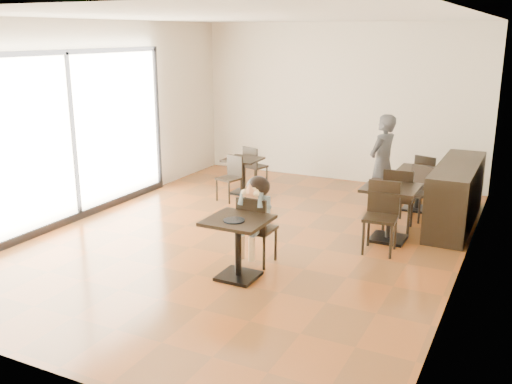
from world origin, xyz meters
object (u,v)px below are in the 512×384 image
Objects in this scene: cafe_table_back at (418,189)px; chair_back_b at (416,193)px; child at (258,221)px; child_table at (238,249)px; cafe_table_left at (243,176)px; child_chair at (258,229)px; chair_left_a at (256,167)px; chair_mid_b at (380,218)px; chair_back_a at (428,179)px; chair_left_b at (229,179)px; cafe_table_mid at (390,213)px; chair_mid_a at (399,199)px; adult_patron at (382,163)px.

chair_back_b reaches higher than cafe_table_back.
child_table is at bearing -90.00° from child.
cafe_table_left is at bearing -172.28° from cafe_table_back.
chair_back_b is (1.50, 2.84, -0.03)m from child_chair.
child_chair reaches higher than chair_left_a.
chair_mid_b is (3.14, -1.85, 0.15)m from cafe_table_left.
chair_back_a is (1.50, 3.94, -0.15)m from child.
cafe_table_left is 3.43m from chair_back_a.
chair_back_a reaches higher than cafe_table_left.
child_chair is 0.95× the size of chair_mid_b.
cafe_table_mid is at bearing 1.60° from chair_left_b.
child_table is at bearing -43.94° from chair_left_b.
chair_back_a is at bearing -157.44° from chair_left_a.
chair_back_b is (0.07, -0.55, 0.07)m from cafe_table_back.
chair_left_a is (-1.78, 3.50, -0.18)m from child.
chair_mid_a is (1.36, 2.21, 0.03)m from child_chair.
chair_left_a is (-3.14, 2.40, -0.08)m from chair_mid_b.
cafe_table_left is at bearing -164.19° from chair_back_b.
cafe_table_left is 3.28m from chair_back_b.
child_chair is 1.14× the size of chair_left_a.
child_chair is at bearing -129.36° from cafe_table_mid.
cafe_table_mid is 0.83× the size of chair_mid_a.
child_table is 4.73m from chair_back_a.
adult_patron is at bearing 99.52° from chair_mid_b.
chair_back_a is (0.07, 0.55, 0.07)m from cafe_table_back.
cafe_table_left is 0.83× the size of chair_left_a.
chair_back_a is 1.00× the size of chair_back_b.
chair_mid_a is (0.51, -0.88, -0.34)m from adult_patron.
chair_back_b is at bearing -2.01° from cafe_table_left.
cafe_table_mid reaches higher than child_table.
chair_mid_a is at bearing -121.62° from child_chair.
cafe_table_back is (0.58, 0.30, -0.47)m from adult_patron.
chair_back_a is (0.65, 0.85, -0.40)m from adult_patron.
cafe_table_mid is 1.19m from chair_back_b.
chair_left_b is at bearing 166.59° from cafe_table_mid.
child is 2.15m from cafe_table_mid.
child_chair is 0.95× the size of chair_mid_a.
child reaches higher than chair_left_b.
child_chair is at bearing -112.86° from cafe_table_back.
chair_back_b is (3.28, -0.12, 0.10)m from cafe_table_left.
chair_mid_a is 1.74m from chair_back_a.
adult_patron is at bearing 70.42° from chair_back_a.
cafe_table_mid reaches higher than cafe_table_left.
chair_mid_b is (0.00, -0.55, 0.08)m from cafe_table_mid.
chair_left_a is 1.00× the size of chair_left_b.
cafe_table_left is 0.83× the size of chair_left_b.
cafe_table_mid is at bearing -92.32° from cafe_table_back.
chair_back_a is at bearing 86.40° from cafe_table_mid.
chair_back_b reaches higher than chair_left_b.
chair_left_a is at bearing 105.01° from chair_left_b.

